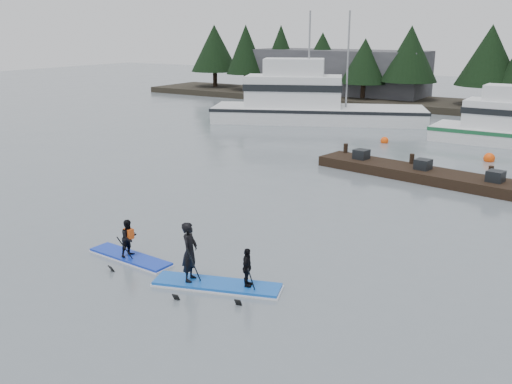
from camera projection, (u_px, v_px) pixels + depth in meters
The scene contains 11 objects.
ground at pixel (150, 272), 17.38m from camera, with size 160.00×160.00×0.00m, color slate.
far_shore at pixel (471, 107), 51.29m from camera, with size 70.00×8.00×0.60m, color #2D281E.
treeline at pixel (471, 111), 51.38m from camera, with size 60.00×4.00×8.00m, color black, non-canonical shape.
waterfront_building at pixel (339, 75), 59.55m from camera, with size 18.00×6.00×5.00m, color #4C4C51.
fishing_boat_large at pixel (312, 113), 45.18m from camera, with size 16.91×11.01×9.44m.
floating_dock at pixel (462, 181), 26.76m from camera, with size 15.07×2.01×0.50m, color black.
buoy_b at pixel (384, 143), 36.98m from camera, with size 0.52×0.52×0.52m, color #FB4F0C.
buoy_a at pixel (258, 122), 44.98m from camera, with size 0.57×0.57×0.57m, color #FB4F0C.
buoy_d at pixel (489, 161), 31.88m from camera, with size 0.62×0.62×0.62m, color #FB4F0C.
paddleboard_solo at pixel (129, 246), 18.28m from camera, with size 3.14×1.13×1.81m.
paddleboard_duo at pixel (211, 267), 16.29m from camera, with size 3.77×2.01×2.39m.
Camera 1 is at (11.36, -11.75, 7.17)m, focal length 40.00 mm.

